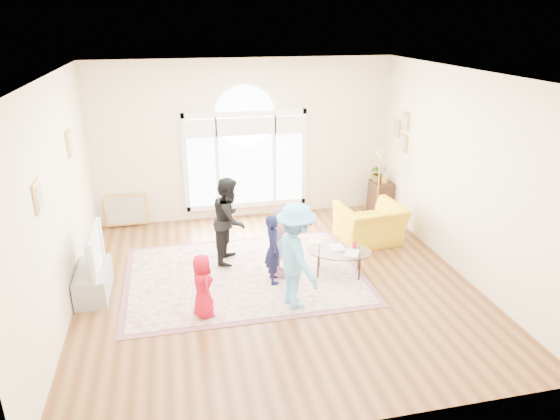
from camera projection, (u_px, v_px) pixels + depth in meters
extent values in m
plane|color=#563015|center=(277.00, 284.00, 7.84)|extent=(6.00, 6.00, 0.00)
plane|color=beige|center=(245.00, 141.00, 9.99)|extent=(6.00, 0.00, 6.00)
plane|color=beige|center=(345.00, 291.00, 4.53)|extent=(6.00, 0.00, 6.00)
plane|color=beige|center=(57.00, 203.00, 6.66)|extent=(0.00, 6.00, 6.00)
plane|color=beige|center=(462.00, 174.00, 7.86)|extent=(0.00, 6.00, 6.00)
plane|color=white|center=(276.00, 74.00, 6.68)|extent=(6.00, 6.00, 0.00)
cube|color=white|center=(247.00, 204.00, 10.44)|extent=(2.50, 0.08, 0.10)
cube|color=white|center=(245.00, 114.00, 9.75)|extent=(2.50, 0.08, 0.10)
cube|color=white|center=(185.00, 164.00, 9.85)|extent=(0.10, 0.08, 2.00)
cube|color=white|center=(304.00, 157.00, 10.34)|extent=(0.10, 0.08, 2.00)
cube|color=#C6E2FF|center=(202.00, 163.00, 9.92)|extent=(0.55, 0.02, 1.80)
cube|color=#C6E2FF|center=(289.00, 158.00, 10.28)|extent=(0.55, 0.02, 1.80)
cube|color=#C6E2FF|center=(246.00, 160.00, 10.10)|extent=(1.10, 0.02, 1.80)
cylinder|color=#C6E2FF|center=(245.00, 116.00, 9.77)|extent=(1.20, 0.02, 1.20)
cube|color=white|center=(217.00, 162.00, 9.97)|extent=(0.07, 0.04, 1.80)
cube|color=white|center=(274.00, 159.00, 10.20)|extent=(0.07, 0.04, 1.80)
cube|color=white|center=(200.00, 128.00, 9.58)|extent=(0.65, 0.12, 0.35)
cube|color=white|center=(246.00, 126.00, 9.76)|extent=(1.20, 0.12, 0.35)
cube|color=white|center=(290.00, 124.00, 9.94)|extent=(0.65, 0.12, 0.35)
cube|color=tan|center=(69.00, 144.00, 7.66)|extent=(0.03, 0.34, 0.40)
cube|color=#ADA38E|center=(71.00, 144.00, 7.67)|extent=(0.01, 0.28, 0.34)
cube|color=tan|center=(38.00, 197.00, 5.70)|extent=(0.03, 0.30, 0.36)
cube|color=#ADA38E|center=(40.00, 197.00, 5.70)|extent=(0.01, 0.24, 0.30)
cube|color=tan|center=(406.00, 121.00, 9.56)|extent=(0.03, 0.28, 0.34)
cube|color=#ADA38E|center=(405.00, 121.00, 9.55)|extent=(0.01, 0.22, 0.28)
cube|color=tan|center=(404.00, 143.00, 9.71)|extent=(0.03, 0.28, 0.34)
cube|color=#ADA38E|center=(403.00, 143.00, 9.71)|extent=(0.01, 0.22, 0.28)
cube|color=tan|center=(397.00, 128.00, 9.95)|extent=(0.03, 0.26, 0.32)
cube|color=#ADA38E|center=(396.00, 128.00, 9.95)|extent=(0.01, 0.20, 0.26)
cube|color=beige|center=(245.00, 275.00, 8.10)|extent=(3.60, 2.60, 0.02)
cube|color=#7E4A54|center=(245.00, 275.00, 8.10)|extent=(3.80, 2.80, 0.01)
cube|color=#979A9F|center=(94.00, 282.00, 7.48)|extent=(0.45, 1.00, 0.42)
imported|color=black|center=(89.00, 250.00, 7.30)|extent=(0.14, 1.07, 0.61)
cube|color=#4F71C4|center=(95.00, 250.00, 7.31)|extent=(0.02, 0.87, 0.50)
ellipsoid|color=silver|center=(339.00, 251.00, 7.99)|extent=(1.18, 0.96, 0.02)
cylinder|color=black|center=(359.00, 259.00, 8.20)|extent=(0.03, 0.03, 0.40)
cylinder|color=black|center=(319.00, 257.00, 8.27)|extent=(0.03, 0.03, 0.40)
cylinder|color=black|center=(359.00, 270.00, 7.86)|extent=(0.03, 0.03, 0.40)
cylinder|color=black|center=(318.00, 267.00, 7.93)|extent=(0.03, 0.03, 0.40)
imported|color=#B2A58C|center=(331.00, 248.00, 8.04)|extent=(0.22, 0.29, 0.03)
imported|color=#B2A58C|center=(345.00, 252.00, 7.90)|extent=(0.33, 0.36, 0.02)
cylinder|color=red|center=(354.00, 246.00, 8.02)|extent=(0.07, 0.07, 0.12)
imported|color=yellow|center=(370.00, 224.00, 9.17)|extent=(1.21, 1.08, 0.72)
cube|color=black|center=(380.00, 198.00, 10.53)|extent=(0.40, 0.50, 0.70)
cylinder|color=black|center=(376.00, 221.00, 10.19)|extent=(0.20, 0.20, 0.02)
cylinder|color=#AE8440|center=(378.00, 191.00, 9.95)|extent=(0.02, 0.02, 1.35)
cone|color=#CCB284|center=(381.00, 155.00, 9.69)|extent=(0.28, 0.28, 0.22)
cylinder|color=white|center=(376.00, 197.00, 10.55)|extent=(0.20, 0.20, 0.70)
imported|color=#33722D|center=(378.00, 173.00, 10.35)|extent=(0.36, 0.32, 0.38)
cube|color=tan|center=(128.00, 226.00, 9.99)|extent=(0.80, 0.14, 0.62)
imported|color=red|center=(203.00, 286.00, 6.82)|extent=(0.39, 0.51, 0.93)
imported|color=black|center=(273.00, 249.00, 7.69)|extent=(0.27, 0.41, 1.12)
imported|color=black|center=(230.00, 220.00, 8.32)|extent=(0.75, 0.85, 1.47)
imported|color=#D296AA|center=(279.00, 243.00, 7.86)|extent=(0.50, 0.73, 1.16)
imported|color=#60B0EA|center=(296.00, 256.00, 6.97)|extent=(0.81, 1.12, 1.56)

